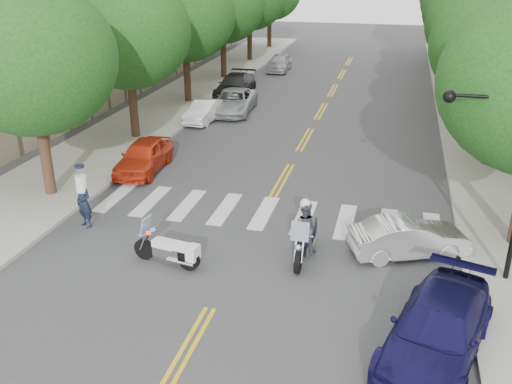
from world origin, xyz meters
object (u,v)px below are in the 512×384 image
(motorcycle_parked, at_px, (172,251))
(officer_standing, at_px, (84,202))
(convertible, at_px, (409,237))
(motorcycle_police, at_px, (305,231))
(sedan_blue, at_px, (437,329))

(motorcycle_parked, height_order, officer_standing, officer_standing)
(motorcycle_parked, xyz_separation_m, convertible, (7.24, 2.53, 0.11))
(officer_standing, distance_m, convertible, 11.33)
(motorcycle_police, height_order, motorcycle_parked, motorcycle_police)
(motorcycle_parked, bearing_deg, motorcycle_police, -58.41)
(motorcycle_police, xyz_separation_m, sedan_blue, (3.96, -4.04, -0.19))
(sedan_blue, bearing_deg, convertible, 114.31)
(officer_standing, relative_size, sedan_blue, 0.38)
(motorcycle_police, relative_size, convertible, 0.66)
(sedan_blue, bearing_deg, officer_standing, 176.76)
(motorcycle_parked, relative_size, convertible, 0.61)
(officer_standing, bearing_deg, sedan_blue, 5.85)
(motorcycle_parked, relative_size, officer_standing, 1.24)
(convertible, xyz_separation_m, sedan_blue, (0.67, -5.00, 0.10))
(convertible, bearing_deg, motorcycle_parked, 86.68)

